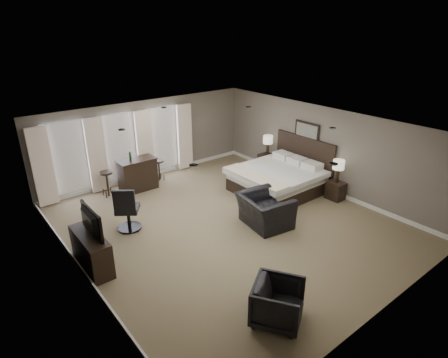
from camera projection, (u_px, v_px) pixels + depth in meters
room at (228, 178)px, 9.35m from camera, size 7.60×8.60×2.64m
window_bay at (121, 149)px, 11.77m from camera, size 5.25×0.20×2.30m
bed at (280, 168)px, 11.48m from camera, size 2.43×2.32×1.55m
nightstand_near at (335, 191)px, 11.14m from camera, size 0.40×0.49×0.54m
nightstand_far at (267, 163)px, 13.22m from camera, size 0.45×0.55×0.60m
lamp_near at (338, 171)px, 10.90m from camera, size 0.34×0.34×0.69m
lamp_far at (268, 145)px, 12.96m from camera, size 0.34×0.34×0.69m
wall_art at (307, 131)px, 11.74m from camera, size 0.04×0.96×0.56m
dresser at (91, 251)px, 7.99m from camera, size 0.44×1.37×0.80m
tv at (88, 232)px, 7.80m from camera, size 0.60×1.05×0.14m
armchair_near at (265, 205)px, 9.60m from camera, size 1.02×1.39×1.12m
armchair_far at (278, 301)px, 6.52m from camera, size 1.13×1.12×0.87m
bar_counter at (138, 174)px, 11.67m from camera, size 1.17×0.61×1.02m
bar_stool_left at (107, 184)px, 11.29m from camera, size 0.47×0.47×0.79m
bar_stool_right at (159, 170)px, 12.41m from camera, size 0.39×0.39×0.71m
desk_chair at (127, 208)px, 9.40m from camera, size 0.86×0.86×1.20m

